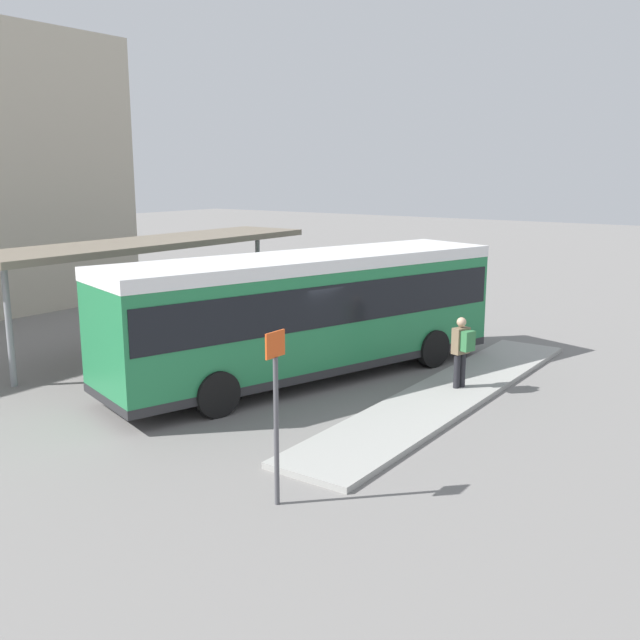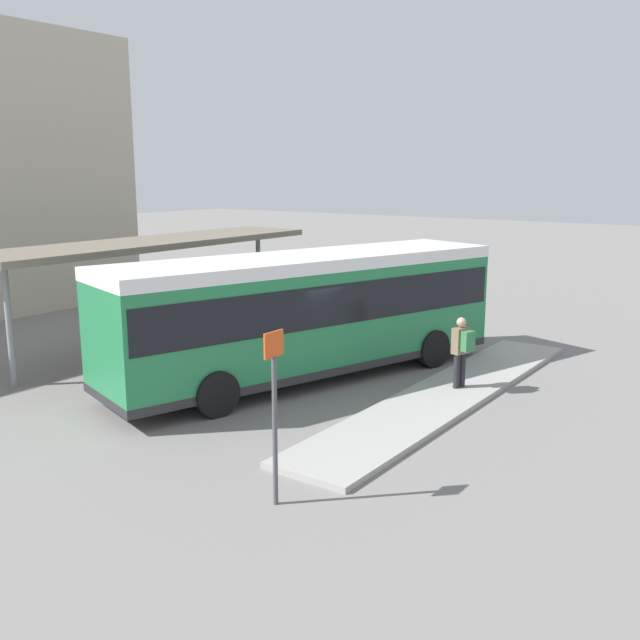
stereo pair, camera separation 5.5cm
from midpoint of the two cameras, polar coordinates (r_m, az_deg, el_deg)
name	(u,v)px [view 2 (the right image)]	position (r m, az deg, el deg)	size (l,w,h in m)	color
ground_plane	(308,378)	(18.20, -0.88, -4.64)	(120.00, 120.00, 0.00)	slate
curb_island	(448,394)	(16.99, 10.30, -5.83)	(11.43, 1.80, 0.12)	#9E9E99
city_bus	(308,307)	(17.78, -0.88, 1.05)	(10.87, 5.56, 3.14)	#237A47
pedestrian_waiting	(462,348)	(17.05, 11.37, -2.21)	(0.47, 0.52, 1.69)	#232328
bicycle_red	(385,299)	(27.39, 5.29, 1.69)	(0.48, 1.65, 0.71)	black
bicycle_blue	(367,298)	(27.56, 3.82, 1.74)	(0.48, 1.57, 0.68)	black
bicycle_orange	(351,297)	(27.90, 2.57, 1.86)	(0.48, 1.52, 0.66)	black
bicycle_green	(339,294)	(28.40, 1.59, 2.10)	(0.48, 1.66, 0.72)	black
station_shelter	(153,245)	(21.18, -13.11, 5.90)	(10.90, 2.56, 3.22)	#706656
potted_planter_near_shelter	(282,322)	(21.95, -2.99, -0.12)	(0.85, 0.85, 1.20)	slate
platform_sign	(275,410)	(11.05, -3.51, -7.21)	(0.44, 0.08, 2.80)	#4C4C51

